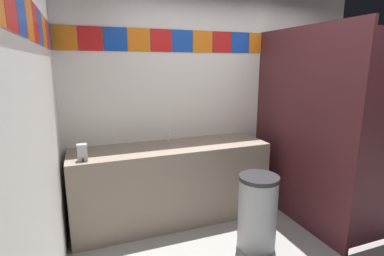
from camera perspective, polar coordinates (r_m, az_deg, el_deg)
name	(u,v)px	position (r m, az deg, el deg)	size (l,w,h in m)	color
wall_back	(219,95)	(3.74, 5.29, 6.47)	(3.75, 0.09, 2.75)	white
wall_side	(30,134)	(1.87, -28.98, -1.04)	(0.09, 3.01, 2.75)	white
vanity_counter	(172,183)	(3.40, -3.94, -10.51)	(2.17, 0.61, 0.87)	gray
faucet_center	(169,139)	(3.33, -4.50, -2.23)	(0.04, 0.10, 0.14)	silver
soap_dispenser	(82,152)	(2.94, -20.52, -4.48)	(0.09, 0.09, 0.16)	#B7BABF
stall_divider	(328,132)	(3.33, 24.83, -0.74)	(0.92, 1.56, 2.15)	#471E23
toilet	(309,174)	(4.32, 21.73, -8.30)	(0.39, 0.49, 0.74)	white
trash_bin	(257,212)	(3.01, 12.57, -15.60)	(0.38, 0.38, 0.74)	#999EA3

